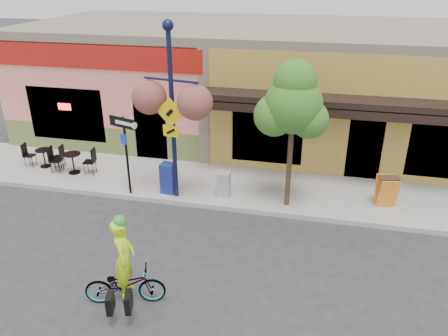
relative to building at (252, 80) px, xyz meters
name	(u,v)px	position (x,y,z in m)	size (l,w,h in m)	color
ground	(208,218)	(0.00, -7.50, -2.25)	(90.00, 90.00, 0.00)	#2D2D30
sidewalk	(223,185)	(0.00, -5.50, -2.17)	(24.00, 3.00, 0.15)	#9E9B93
curb	(213,206)	(0.00, -6.95, -2.17)	(24.00, 0.12, 0.15)	#A8A59E
building	(252,80)	(0.00, 0.00, 0.00)	(18.20, 8.20, 4.50)	#F18377
bicycle	(125,285)	(-0.84, -11.21, -1.80)	(0.60, 1.71, 0.90)	maroon
cyclist_rider	(125,268)	(-0.79, -11.21, -1.35)	(0.66, 0.43, 1.80)	#C8FF1A
lamp_post	(172,115)	(-1.21, -6.68, 0.51)	(1.66, 0.67, 5.21)	#12163B
one_way_sign	(127,156)	(-2.68, -6.81, -0.86)	(0.95, 0.21, 2.48)	black
cafe_set_left	(44,156)	(-6.41, -5.64, -1.68)	(1.41, 0.70, 0.85)	black
cafe_set_right	(73,160)	(-5.15, -5.88, -1.64)	(1.55, 0.77, 0.93)	black
newspaper_box_blue	(169,178)	(-1.51, -6.49, -1.62)	(0.44, 0.39, 0.97)	navy
newspaper_box_grey	(224,184)	(0.21, -6.36, -1.70)	(0.37, 0.33, 0.79)	#9E9E9E
street_tree	(291,136)	(2.15, -6.46, 0.06)	(1.69, 1.69, 4.32)	#3D7A26
sandwich_board	(388,194)	(5.02, -6.05, -1.64)	(0.56, 0.41, 0.93)	orange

